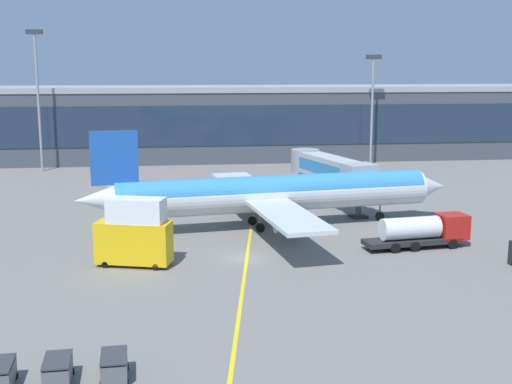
# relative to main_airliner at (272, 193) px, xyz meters

# --- Properties ---
(ground_plane) EXTENTS (700.00, 700.00, 0.00)m
(ground_plane) POSITION_rel_main_airliner_xyz_m (-4.44, -11.77, -3.92)
(ground_plane) COLOR slate
(apron_lead_in_line) EXTENTS (11.92, 79.19, 0.01)m
(apron_lead_in_line) POSITION_rel_main_airliner_xyz_m (-3.85, -9.77, -3.92)
(apron_lead_in_line) COLOR yellow
(apron_lead_in_line) RESTS_ON ground_plane
(terminal_building) EXTENTS (199.32, 16.77, 14.10)m
(terminal_building) POSITION_rel_main_airliner_xyz_m (6.61, 57.46, 3.14)
(terminal_building) COLOR #424751
(terminal_building) RESTS_ON ground_plane
(main_airliner) EXTENTS (43.16, 34.44, 11.40)m
(main_airliner) POSITION_rel_main_airliner_xyz_m (0.00, 0.00, 0.00)
(main_airliner) COLOR silver
(main_airliner) RESTS_ON ground_plane
(jet_bridge) EXTENTS (7.96, 17.94, 6.62)m
(jet_bridge) POSITION_rel_main_airliner_xyz_m (8.93, 11.10, 0.98)
(jet_bridge) COLOR #B2B7BC
(jet_bridge) RESTS_ON ground_plane
(fuel_tanker) EXTENTS (11.03, 3.87, 3.25)m
(fuel_tanker) POSITION_rel_main_airliner_xyz_m (13.84, -10.23, -2.18)
(fuel_tanker) COLOR #232326
(fuel_tanker) RESTS_ON ground_plane
(catering_lift) EXTENTS (7.22, 4.27, 6.30)m
(catering_lift) POSITION_rel_main_airliner_xyz_m (-14.56, -13.01, -0.86)
(catering_lift) COLOR yellow
(catering_lift) RESTS_ON ground_plane
(baggage_cart_1) EXTENTS (1.76, 2.74, 1.48)m
(baggage_cart_1) POSITION_rel_main_airliner_xyz_m (-17.72, -35.92, -3.14)
(baggage_cart_1) COLOR #595B60
(baggage_cart_1) RESTS_ON ground_plane
(baggage_cart_2) EXTENTS (1.76, 2.74, 1.48)m
(baggage_cart_2) POSITION_rel_main_airliner_xyz_m (-14.52, -35.73, -3.14)
(baggage_cart_2) COLOR #595B60
(baggage_cart_2) RESTS_ON ground_plane
(apron_light_mast_0) EXTENTS (2.80, 0.50, 19.93)m
(apron_light_mast_0) POSITION_rel_main_airliner_xyz_m (24.87, 45.50, 7.96)
(apron_light_mast_0) COLOR gray
(apron_light_mast_0) RESTS_ON ground_plane
(apron_light_mast_1) EXTENTS (2.80, 0.50, 23.96)m
(apron_light_mast_1) POSITION_rel_main_airliner_xyz_m (-33.75, 45.50, 10.05)
(apron_light_mast_1) COLOR gray
(apron_light_mast_1) RESTS_ON ground_plane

